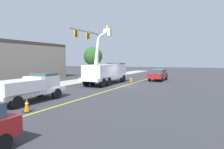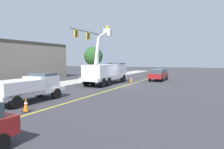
% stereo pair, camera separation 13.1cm
% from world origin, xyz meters
% --- Properties ---
extents(ground, '(120.00, 120.00, 0.00)m').
position_xyz_m(ground, '(0.00, 0.00, 0.00)').
color(ground, '#38383D').
extents(sidewalk_far_side, '(59.81, 13.12, 0.12)m').
position_xyz_m(sidewalk_far_side, '(1.21, 7.48, 0.06)').
color(sidewalk_far_side, '#B2ADA3').
rests_on(sidewalk_far_side, ground).
extents(lane_centre_stripe, '(49.39, 8.13, 0.01)m').
position_xyz_m(lane_centre_stripe, '(0.00, 0.00, 0.00)').
color(lane_centre_stripe, yellow).
rests_on(lane_centre_stripe, ground).
extents(utility_bucket_truck, '(8.49, 3.78, 7.51)m').
position_xyz_m(utility_bucket_truck, '(1.02, 2.62, 1.62)').
color(utility_bucket_truck, white).
rests_on(utility_bucket_truck, ground).
extents(service_pickup_truck, '(5.86, 2.97, 2.06)m').
position_xyz_m(service_pickup_truck, '(-10.96, 4.55, 1.12)').
color(service_pickup_truck, white).
rests_on(service_pickup_truck, ground).
extents(passing_minivan, '(5.04, 2.64, 1.69)m').
position_xyz_m(passing_minivan, '(7.34, -3.41, 0.97)').
color(passing_minivan, maroon).
rests_on(passing_minivan, ground).
extents(traffic_cone_leading, '(0.40, 0.40, 0.85)m').
position_xyz_m(traffic_cone_leading, '(-13.31, 2.75, 0.42)').
color(traffic_cone_leading, black).
rests_on(traffic_cone_leading, ground).
extents(traffic_cone_mid_front, '(0.40, 0.40, 0.80)m').
position_xyz_m(traffic_cone_mid_front, '(3.88, 0.01, 0.39)').
color(traffic_cone_mid_front, black).
rests_on(traffic_cone_mid_front, ground).
extents(traffic_signal_mast, '(6.96, 1.29, 7.78)m').
position_xyz_m(traffic_signal_mast, '(3.92, 6.02, 5.38)').
color(traffic_signal_mast, gray).
rests_on(traffic_signal_mast, ground).
extents(commercial_building_backdrop, '(20.39, 9.70, 5.76)m').
position_xyz_m(commercial_building_backdrop, '(-0.69, 17.77, 2.88)').
color(commercial_building_backdrop, '#A89989').
rests_on(commercial_building_backdrop, ground).
extents(street_tree_right, '(3.29, 3.29, 5.36)m').
position_xyz_m(street_tree_right, '(9.53, 8.08, 3.70)').
color(street_tree_right, brown).
rests_on(street_tree_right, ground).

